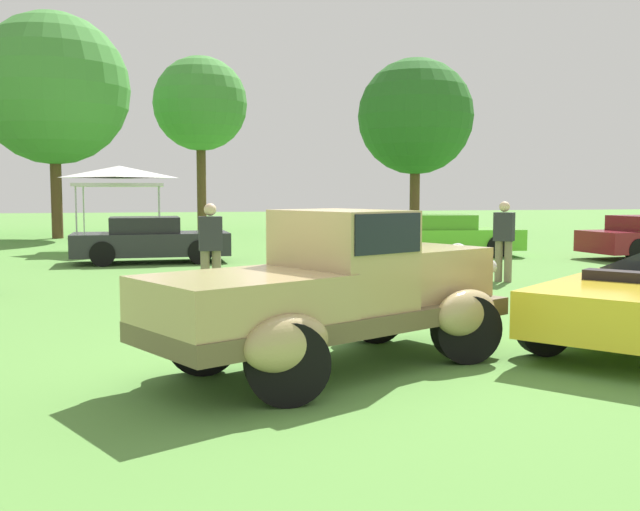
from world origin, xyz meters
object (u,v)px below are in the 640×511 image
Objects in this scene: canopy_tent_left_field at (119,175)px; feature_pickup_truck at (337,289)px; spectator_between_cars at (504,238)px; spectator_by_row at (211,248)px; show_car_charcoal at (150,240)px; show_car_lime at (443,236)px.

feature_pickup_truck is at bearing -79.99° from canopy_tent_left_field.
canopy_tent_left_field is at bearing 129.07° from spectator_between_cars.
feature_pickup_truck is at bearing -80.29° from spectator_by_row.
show_car_lime is (8.40, 0.09, 0.00)m from show_car_charcoal.
feature_pickup_truck reaches higher than show_car_lime.
feature_pickup_truck is 0.96× the size of show_car_lime.
feature_pickup_truck is 14.01m from show_car_lime.
feature_pickup_truck reaches higher than spectator_by_row.
canopy_tent_left_field reaches higher than show_car_charcoal.
show_car_charcoal is 2.43× the size of spectator_between_cars.
show_car_charcoal is 0.90× the size of show_car_lime.
show_car_lime is 1.68× the size of canopy_tent_left_field.
canopy_tent_left_field is at bearing 100.16° from spectator_by_row.
show_car_lime is 10.20m from spectator_by_row.
feature_pickup_truck reaches higher than show_car_charcoal.
show_car_charcoal is 4.67m from canopy_tent_left_field.
spectator_between_cars is at bearing 10.11° from spectator_by_row.
show_car_charcoal is 1.51× the size of canopy_tent_left_field.
spectator_between_cars is 1.00× the size of spectator_by_row.
show_car_lime is (6.40, 12.46, -0.26)m from feature_pickup_truck.
canopy_tent_left_field is (-2.93, 16.57, 1.56)m from feature_pickup_truck.
spectator_by_row is 0.62× the size of canopy_tent_left_field.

